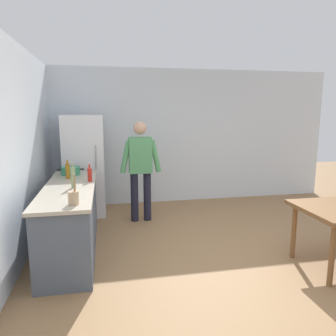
{
  "coord_description": "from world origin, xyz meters",
  "views": [
    {
      "loc": [
        -1.52,
        -3.4,
        1.85
      ],
      "look_at": [
        -0.58,
        1.31,
        1.0
      ],
      "focal_mm": 33.91,
      "sensor_mm": 36.0,
      "label": 1
    }
  ],
  "objects_px": {
    "person": "(140,165)",
    "bottle_vinegar_tall": "(73,177)",
    "cooking_pot": "(71,171)",
    "utensil_jar": "(73,197)",
    "bottle_sauce_red": "(90,175)",
    "refrigerator": "(84,166)",
    "bottle_oil_amber": "(68,171)"
  },
  "relations": [
    {
      "from": "bottle_sauce_red",
      "to": "bottle_oil_amber",
      "type": "bearing_deg",
      "value": 141.93
    },
    {
      "from": "person",
      "to": "utensil_jar",
      "type": "distance_m",
      "value": 2.13
    },
    {
      "from": "bottle_oil_amber",
      "to": "bottle_vinegar_tall",
      "type": "xyz_separation_m",
      "value": [
        0.13,
        -0.58,
        0.02
      ]
    },
    {
      "from": "bottle_sauce_red",
      "to": "bottle_vinegar_tall",
      "type": "bearing_deg",
      "value": -119.82
    },
    {
      "from": "person",
      "to": "utensil_jar",
      "type": "bearing_deg",
      "value": -115.46
    },
    {
      "from": "bottle_sauce_red",
      "to": "bottle_oil_amber",
      "type": "relative_size",
      "value": 0.86
    },
    {
      "from": "refrigerator",
      "to": "bottle_sauce_red",
      "type": "height_order",
      "value": "refrigerator"
    },
    {
      "from": "refrigerator",
      "to": "bottle_oil_amber",
      "type": "height_order",
      "value": "refrigerator"
    },
    {
      "from": "refrigerator",
      "to": "cooking_pot",
      "type": "relative_size",
      "value": 4.5
    },
    {
      "from": "bottle_sauce_red",
      "to": "utensil_jar",
      "type": "bearing_deg",
      "value": -96.11
    },
    {
      "from": "person",
      "to": "cooking_pot",
      "type": "xyz_separation_m",
      "value": [
        -1.11,
        -0.26,
        -0.02
      ]
    },
    {
      "from": "person",
      "to": "bottle_vinegar_tall",
      "type": "xyz_separation_m",
      "value": [
        -0.98,
        -1.14,
        0.06
      ]
    },
    {
      "from": "bottle_sauce_red",
      "to": "refrigerator",
      "type": "bearing_deg",
      "value": 96.47
    },
    {
      "from": "cooking_pot",
      "to": "bottle_sauce_red",
      "type": "bearing_deg",
      "value": -60.56
    },
    {
      "from": "cooking_pot",
      "to": "bottle_vinegar_tall",
      "type": "distance_m",
      "value": 0.9
    },
    {
      "from": "cooking_pot",
      "to": "bottle_vinegar_tall",
      "type": "xyz_separation_m",
      "value": [
        0.12,
        -0.88,
        0.08
      ]
    },
    {
      "from": "person",
      "to": "bottle_vinegar_tall",
      "type": "relative_size",
      "value": 5.31
    },
    {
      "from": "person",
      "to": "cooking_pot",
      "type": "height_order",
      "value": "person"
    },
    {
      "from": "person",
      "to": "bottle_oil_amber",
      "type": "relative_size",
      "value": 6.07
    },
    {
      "from": "refrigerator",
      "to": "bottle_sauce_red",
      "type": "bearing_deg",
      "value": -83.53
    },
    {
      "from": "utensil_jar",
      "to": "bottle_vinegar_tall",
      "type": "relative_size",
      "value": 1.0
    },
    {
      "from": "refrigerator",
      "to": "cooking_pot",
      "type": "xyz_separation_m",
      "value": [
        -0.16,
        -0.81,
        0.06
      ]
    },
    {
      "from": "refrigerator",
      "to": "person",
      "type": "height_order",
      "value": "refrigerator"
    },
    {
      "from": "cooking_pot",
      "to": "refrigerator",
      "type": "bearing_deg",
      "value": 78.97
    },
    {
      "from": "cooking_pot",
      "to": "utensil_jar",
      "type": "distance_m",
      "value": 1.68
    },
    {
      "from": "utensil_jar",
      "to": "bottle_oil_amber",
      "type": "distance_m",
      "value": 1.38
    },
    {
      "from": "refrigerator",
      "to": "bottle_oil_amber",
      "type": "xyz_separation_m",
      "value": [
        -0.16,
        -1.11,
        0.12
      ]
    },
    {
      "from": "person",
      "to": "refrigerator",
      "type": "bearing_deg",
      "value": 149.77
    },
    {
      "from": "bottle_oil_amber",
      "to": "utensil_jar",
      "type": "bearing_deg",
      "value": -81.67
    },
    {
      "from": "person",
      "to": "bottle_oil_amber",
      "type": "bearing_deg",
      "value": -153.33
    },
    {
      "from": "utensil_jar",
      "to": "bottle_oil_amber",
      "type": "height_order",
      "value": "utensil_jar"
    },
    {
      "from": "cooking_pot",
      "to": "utensil_jar",
      "type": "bearing_deg",
      "value": -83.38
    }
  ]
}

